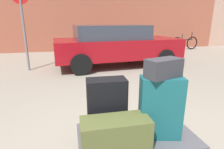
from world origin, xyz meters
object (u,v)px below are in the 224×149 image
suitcase_black_rear_right (107,105)px  bollard_kerb_near (143,50)px  suitcase_teal_center (160,108)px  duffel_bag_charcoal_topmost_pile (164,68)px  no_parking_sign (23,21)px  bollard_kerb_mid (175,49)px  luggage_cart (136,140)px  bicycle_leaning (184,43)px  duffel_bag_olive_front_right (116,134)px  parked_car (116,44)px

suitcase_black_rear_right → bollard_kerb_near: size_ratio=0.97×
suitcase_teal_center → duffel_bag_charcoal_topmost_pile: size_ratio=1.82×
suitcase_teal_center → no_parking_sign: bearing=128.0°
suitcase_black_rear_right → no_parking_sign: bearing=113.0°
bollard_kerb_mid → suitcase_black_rear_right: bearing=-127.3°
suitcase_teal_center → bollard_kerb_mid: suitcase_teal_center is taller
luggage_cart → no_parking_sign: bearing=113.4°
luggage_cart → bollard_kerb_mid: (4.12, 5.99, 0.04)m
luggage_cart → bicycle_leaning: size_ratio=0.72×
duffel_bag_olive_front_right → bollard_kerb_near: duffel_bag_olive_front_right is taller
bollard_kerb_mid → bollard_kerb_near: bearing=180.0°
duffel_bag_charcoal_topmost_pile → bicycle_leaning: size_ratio=0.21×
duffel_bag_olive_front_right → bollard_kerb_mid: duffel_bag_olive_front_right is taller
suitcase_black_rear_right → bollard_kerb_near: 6.48m
bollard_kerb_mid → no_parking_sign: no_parking_sign is taller
luggage_cart → duffel_bag_olive_front_right: size_ratio=1.92×
suitcase_teal_center → bicycle_leaning: size_ratio=0.38×
duffel_bag_charcoal_topmost_pile → no_parking_sign: bearing=98.6°
luggage_cart → bollard_kerb_near: bollard_kerb_near is taller
suitcase_black_rear_right → no_parking_sign: 4.84m
bollard_kerb_near → suitcase_black_rear_right: bearing=-116.2°
suitcase_teal_center → no_parking_sign: (-2.22, 4.68, 0.88)m
duffel_bag_olive_front_right → parked_car: bearing=77.0°
bollard_kerb_near → bollard_kerb_mid: bearing=0.0°
bollard_kerb_near → no_parking_sign: size_ratio=0.25×
duffel_bag_olive_front_right → duffel_bag_charcoal_topmost_pile: duffel_bag_charcoal_topmost_pile is taller
parked_car → bicycle_leaning: (4.67, 2.82, -0.39)m
suitcase_black_rear_right → bicycle_leaning: 9.37m
suitcase_teal_center → parked_car: parked_car is taller
bollard_kerb_mid → no_parking_sign: (-6.12, -1.38, 1.24)m
duffel_bag_olive_front_right → no_parking_sign: size_ratio=0.26×
duffel_bag_charcoal_topmost_pile → parked_car: (0.70, 4.70, -0.34)m
suitcase_teal_center → duffel_bag_olive_front_right: bearing=-155.8°
duffel_bag_olive_front_right → bollard_kerb_mid: 7.58m
luggage_cart → suitcase_teal_center: bearing=-16.8°
parked_car → bicycle_leaning: bearing=31.1°
bollard_kerb_near → duffel_bag_charcoal_topmost_pile: bearing=-111.0°
suitcase_teal_center → duffel_bag_olive_front_right: (-0.51, -0.10, -0.17)m
suitcase_black_rear_right → bollard_kerb_mid: bearing=54.8°
luggage_cart → no_parking_sign: no_parking_sign is taller
bicycle_leaning → luggage_cart: bearing=-127.0°
bicycle_leaning → bollard_kerb_mid: bearing=-135.5°
suitcase_teal_center → suitcase_black_rear_right: bearing=167.4°
bollard_kerb_mid → bicycle_leaning: bearing=44.5°
luggage_cart → bollard_kerb_near: 6.51m
bollard_kerb_mid → no_parking_sign: bearing=-167.3°
duffel_bag_charcoal_topmost_pile → suitcase_black_rear_right: bearing=138.0°
bollard_kerb_near → luggage_cart: bearing=-113.1°
duffel_bag_charcoal_topmost_pile → bollard_kerb_mid: duffel_bag_charcoal_topmost_pile is taller
duffel_bag_charcoal_topmost_pile → bollard_kerb_mid: (3.90, 6.06, -0.79)m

